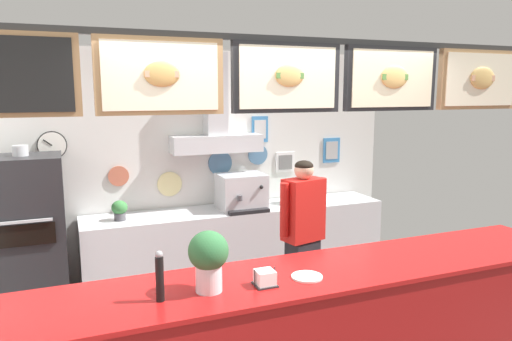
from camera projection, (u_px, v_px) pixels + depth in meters
back_wall_assembly at (197, 160)px, 5.53m from camera, size 5.06×2.71×2.70m
back_prep_counter at (239, 245)px, 5.63m from camera, size 3.51×0.63×0.88m
pizza_oven at (27, 239)px, 4.63m from camera, size 0.70×0.65×1.72m
shop_worker at (303, 238)px, 4.50m from camera, size 0.52×0.30×1.60m
espresso_machine at (241, 192)px, 5.51m from camera, size 0.52×0.50×0.40m
potted_rosemary at (120, 209)px, 5.02m from camera, size 0.16×0.16×0.21m
potted_oregano at (294, 190)px, 5.77m from camera, size 0.23×0.23×0.28m
basil_vase at (209, 259)px, 2.82m from camera, size 0.24×0.24×0.37m
pepper_grinder at (160, 276)px, 2.70m from camera, size 0.05×0.05×0.30m
condiment_plate at (307, 277)px, 3.06m from camera, size 0.20×0.20×0.01m
napkin_holder at (265, 279)px, 2.93m from camera, size 0.14×0.13×0.11m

